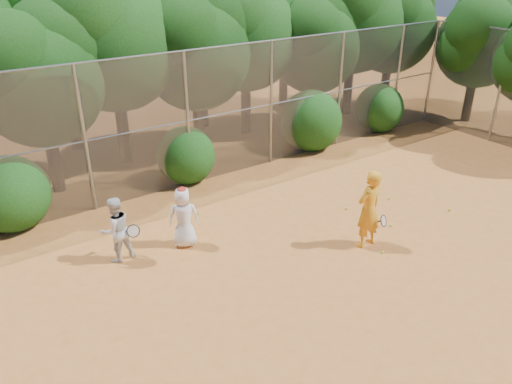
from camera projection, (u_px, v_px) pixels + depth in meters
ground at (353, 263)px, 11.47m from camera, size 80.00×80.00×0.00m
fence_back at (214, 114)px, 14.94m from camera, size 20.05×0.09×4.03m
fence_side at (500, 87)px, 17.88m from camera, size 0.09×6.09×4.03m
tree_2 at (38, 69)px, 13.42m from camera, size 3.99×3.47×5.47m
tree_3 at (112, 26)px, 15.09m from camera, size 4.89×4.26×6.70m
tree_4 at (195, 43)px, 16.19m from camera, size 4.19×3.64×5.73m
tree_5 at (246, 24)px, 17.93m from camera, size 4.51×3.92×6.17m
tree_6 at (316, 38)px, 18.71m from camera, size 3.86×3.36×5.29m
tree_7 at (355, 10)px, 20.08m from camera, size 4.77×4.14×6.53m
tree_8 at (393, 19)px, 21.07m from camera, size 4.25×3.70×5.82m
tree_10 at (57, 13)px, 16.11m from camera, size 5.15×4.48×7.06m
tree_11 at (200, 18)px, 18.55m from camera, size 4.64×4.03×6.35m
tree_12 at (286, 1)px, 21.14m from camera, size 5.02×4.37×6.88m
tree_13 at (481, 35)px, 19.50m from camera, size 3.86×3.36×5.29m
bush_0 at (9, 190)px, 12.64m from camera, size 2.00×2.00×2.00m
bush_1 at (186, 153)px, 15.23m from camera, size 1.80×1.80×1.80m
bush_2 at (311, 118)px, 17.68m from camera, size 2.20×2.20×2.20m
bush_3 at (380, 106)px, 19.53m from camera, size 1.90×1.90×1.90m
player_yellow at (369, 209)px, 11.76m from camera, size 0.89×0.57×1.97m
player_teen at (184, 217)px, 11.87m from camera, size 0.88×0.76×1.55m
player_white at (116, 230)px, 11.29m from camera, size 0.88×0.75×1.58m
ball_0 at (346, 209)px, 13.81m from camera, size 0.07×0.07×0.07m
ball_1 at (389, 198)px, 14.37m from camera, size 0.07×0.07×0.07m
ball_2 at (391, 225)px, 12.99m from camera, size 0.07×0.07×0.07m
ball_3 at (449, 210)px, 13.74m from camera, size 0.07×0.07×0.07m
ball_4 at (382, 252)px, 11.83m from camera, size 0.07×0.07×0.07m
ball_5 at (346, 154)px, 17.48m from camera, size 0.07×0.07×0.07m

